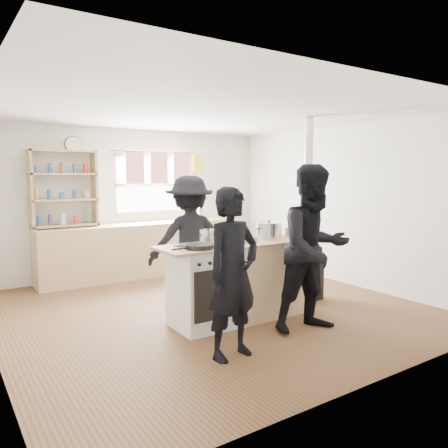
{
  "coord_description": "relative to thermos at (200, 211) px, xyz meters",
  "views": [
    {
      "loc": [
        -2.9,
        -4.69,
        1.73
      ],
      "look_at": [
        0.16,
        -0.1,
        1.1
      ],
      "focal_mm": 35.0,
      "sensor_mm": 36.0,
      "label": 1
    }
  ],
  "objects": [
    {
      "name": "ground",
      "position": [
        -1.18,
        -2.22,
        -1.06
      ],
      "size": [
        5.0,
        5.0,
        0.01
      ],
      "primitive_type": "cube",
      "color": "brown",
      "rests_on": "ground"
    },
    {
      "name": "back_counter",
      "position": [
        -1.18,
        0.0,
        -0.61
      ],
      "size": [
        3.4,
        0.55,
        0.9
      ],
      "primitive_type": "cube",
      "color": "tan",
      "rests_on": "ground"
    },
    {
      "name": "shelving_unit",
      "position": [
        -2.38,
        0.12,
        0.46
      ],
      "size": [
        1.0,
        0.28,
        1.2
      ],
      "color": "tan",
      "rests_on": "back_counter"
    },
    {
      "name": "thermos",
      "position": [
        0.0,
        0.0,
        0.0
      ],
      "size": [
        0.1,
        0.1,
        0.31
      ],
      "primitive_type": "cylinder",
      "color": "silver",
      "rests_on": "back_counter"
    },
    {
      "name": "cooking_island",
      "position": [
        -1.04,
        -2.77,
        -0.59
      ],
      "size": [
        1.97,
        0.64,
        0.93
      ],
      "color": "white",
      "rests_on": "ground"
    },
    {
      "name": "skillet_greens",
      "position": [
        -1.73,
        -2.9,
        -0.1
      ],
      "size": [
        0.34,
        0.34,
        0.05
      ],
      "color": "black",
      "rests_on": "cooking_island"
    },
    {
      "name": "roast_tray",
      "position": [
        -1.08,
        -2.75,
        -0.09
      ],
      "size": [
        0.36,
        0.3,
        0.06
      ],
      "color": "silver",
      "rests_on": "cooking_island"
    },
    {
      "name": "stockpot_stove",
      "position": [
        -1.42,
        -2.59,
        -0.05
      ],
      "size": [
        0.21,
        0.21,
        0.18
      ],
      "color": "silver",
      "rests_on": "cooking_island"
    },
    {
      "name": "stockpot_counter",
      "position": [
        -0.63,
        -2.74,
        -0.02
      ],
      "size": [
        0.31,
        0.31,
        0.23
      ],
      "color": "silver",
      "rests_on": "cooking_island"
    },
    {
      "name": "bread_board",
      "position": [
        -0.26,
        -2.8,
        -0.08
      ],
      "size": [
        0.3,
        0.23,
        0.12
      ],
      "color": "tan",
      "rests_on": "cooking_island"
    },
    {
      "name": "flue_heater",
      "position": [
        0.17,
        -2.59,
        -0.41
      ],
      "size": [
        0.35,
        0.35,
        2.5
      ],
      "color": "black",
      "rests_on": "ground"
    },
    {
      "name": "person_near_left",
      "position": [
        -1.79,
        -3.63,
        -0.25
      ],
      "size": [
        0.63,
        0.46,
        1.62
      ],
      "primitive_type": "imported",
      "rotation": [
        0.0,
        0.0,
        0.13
      ],
      "color": "black",
      "rests_on": "ground"
    },
    {
      "name": "person_near_right",
      "position": [
        -0.64,
        -3.54,
        -0.14
      ],
      "size": [
        0.98,
        0.81,
        1.84
      ],
      "primitive_type": "imported",
      "rotation": [
        0.0,
        0.0,
        -0.13
      ],
      "color": "black",
      "rests_on": "ground"
    },
    {
      "name": "person_far",
      "position": [
        -1.28,
        -1.9,
        -0.2
      ],
      "size": [
        1.24,
        0.92,
        1.71
      ],
      "primitive_type": "imported",
      "rotation": [
        0.0,
        0.0,
        2.85
      ],
      "color": "black",
      "rests_on": "ground"
    }
  ]
}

